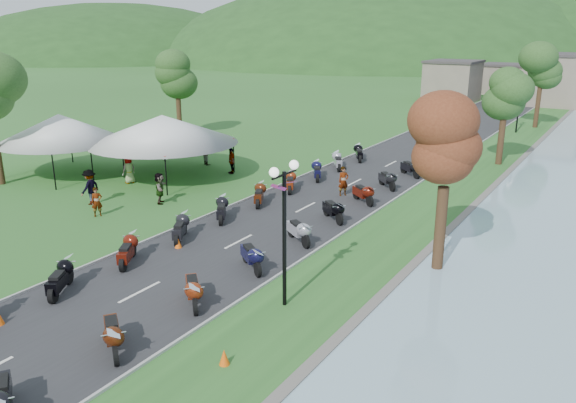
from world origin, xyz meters
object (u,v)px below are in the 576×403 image
Objects in this scene: pedestrian_b at (207,165)px; pedestrian_c at (92,204)px; vendor_tent_main at (164,146)px; pedestrian_a at (98,216)px.

pedestrian_c is (0.67, -10.63, 0.00)m from pedestrian_b.
pedestrian_a is at bearing -70.20° from vendor_tent_main.
vendor_tent_main is 8.59m from pedestrian_a.
pedestrian_b is 10.65m from pedestrian_c.
vendor_tent_main is at bearing 51.49° from pedestrian_a.
vendor_tent_main is 6.99m from pedestrian_c.
pedestrian_b is (0.18, 3.98, -2.00)m from vendor_tent_main.
vendor_tent_main reaches higher than pedestrian_a.
vendor_tent_main is 3.78× the size of pedestrian_b.
vendor_tent_main is 3.29× the size of pedestrian_c.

